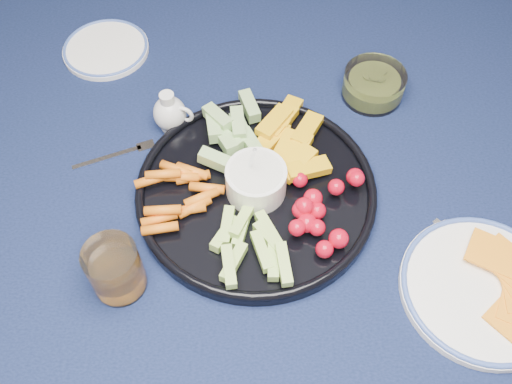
{
  "coord_description": "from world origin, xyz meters",
  "views": [
    {
      "loc": [
        0.0,
        -0.62,
        1.55
      ],
      "look_at": [
        -0.02,
        -0.08,
        0.76
      ],
      "focal_mm": 40.0,
      "sensor_mm": 36.0,
      "label": 1
    }
  ],
  "objects_px": {
    "crudite_platter": "(255,187)",
    "creamer_pitcher": "(170,113)",
    "pickle_bowl": "(373,86)",
    "juice_tumbler": "(116,271)",
    "side_plate_extra": "(106,49)",
    "cheese_plate": "(483,288)",
    "dining_table": "(265,187)"
  },
  "relations": [
    {
      "from": "dining_table",
      "to": "juice_tumbler",
      "type": "height_order",
      "value": "juice_tumbler"
    },
    {
      "from": "creamer_pitcher",
      "to": "cheese_plate",
      "type": "distance_m",
      "value": 0.6
    },
    {
      "from": "crudite_platter",
      "to": "side_plate_extra",
      "type": "height_order",
      "value": "crudite_platter"
    },
    {
      "from": "side_plate_extra",
      "to": "pickle_bowl",
      "type": "bearing_deg",
      "value": -11.27
    },
    {
      "from": "dining_table",
      "to": "juice_tumbler",
      "type": "bearing_deg",
      "value": -131.34
    },
    {
      "from": "juice_tumbler",
      "to": "side_plate_extra",
      "type": "distance_m",
      "value": 0.53
    },
    {
      "from": "side_plate_extra",
      "to": "dining_table",
      "type": "bearing_deg",
      "value": -38.91
    },
    {
      "from": "crudite_platter",
      "to": "pickle_bowl",
      "type": "relative_size",
      "value": 3.45
    },
    {
      "from": "creamer_pitcher",
      "to": "juice_tumbler",
      "type": "relative_size",
      "value": 0.87
    },
    {
      "from": "side_plate_extra",
      "to": "creamer_pitcher",
      "type": "bearing_deg",
      "value": -51.3
    },
    {
      "from": "cheese_plate",
      "to": "side_plate_extra",
      "type": "xyz_separation_m",
      "value": [
        -0.67,
        0.51,
        -0.01
      ]
    },
    {
      "from": "dining_table",
      "to": "juice_tumbler",
      "type": "distance_m",
      "value": 0.35
    },
    {
      "from": "juice_tumbler",
      "to": "pickle_bowl",
      "type": "bearing_deg",
      "value": 44.37
    },
    {
      "from": "dining_table",
      "to": "crudite_platter",
      "type": "bearing_deg",
      "value": -102.5
    },
    {
      "from": "cheese_plate",
      "to": "side_plate_extra",
      "type": "distance_m",
      "value": 0.84
    },
    {
      "from": "pickle_bowl",
      "to": "dining_table",
      "type": "bearing_deg",
      "value": -141.12
    },
    {
      "from": "crudite_platter",
      "to": "juice_tumbler",
      "type": "bearing_deg",
      "value": -139.75
    },
    {
      "from": "crudite_platter",
      "to": "creamer_pitcher",
      "type": "relative_size",
      "value": 4.85
    },
    {
      "from": "juice_tumbler",
      "to": "cheese_plate",
      "type": "bearing_deg",
      "value": 0.26
    },
    {
      "from": "cheese_plate",
      "to": "side_plate_extra",
      "type": "relative_size",
      "value": 1.44
    },
    {
      "from": "creamer_pitcher",
      "to": "pickle_bowl",
      "type": "height_order",
      "value": "creamer_pitcher"
    },
    {
      "from": "creamer_pitcher",
      "to": "cheese_plate",
      "type": "xyz_separation_m",
      "value": [
        0.51,
        -0.32,
        -0.02
      ]
    },
    {
      "from": "pickle_bowl",
      "to": "juice_tumbler",
      "type": "distance_m",
      "value": 0.59
    },
    {
      "from": "cheese_plate",
      "to": "crudite_platter",
      "type": "bearing_deg",
      "value": 154.46
    },
    {
      "from": "creamer_pitcher",
      "to": "pickle_bowl",
      "type": "bearing_deg",
      "value": 13.64
    },
    {
      "from": "crudite_platter",
      "to": "side_plate_extra",
      "type": "xyz_separation_m",
      "value": [
        -0.31,
        0.35,
        -0.02
      ]
    },
    {
      "from": "dining_table",
      "to": "creamer_pitcher",
      "type": "height_order",
      "value": "creamer_pitcher"
    },
    {
      "from": "creamer_pitcher",
      "to": "side_plate_extra",
      "type": "distance_m",
      "value": 0.25
    },
    {
      "from": "cheese_plate",
      "to": "creamer_pitcher",
      "type": "bearing_deg",
      "value": 148.07
    },
    {
      "from": "crudite_platter",
      "to": "cheese_plate",
      "type": "height_order",
      "value": "crudite_platter"
    },
    {
      "from": "pickle_bowl",
      "to": "cheese_plate",
      "type": "bearing_deg",
      "value": -71.99
    },
    {
      "from": "juice_tumbler",
      "to": "crudite_platter",
      "type": "bearing_deg",
      "value": 40.25
    }
  ]
}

